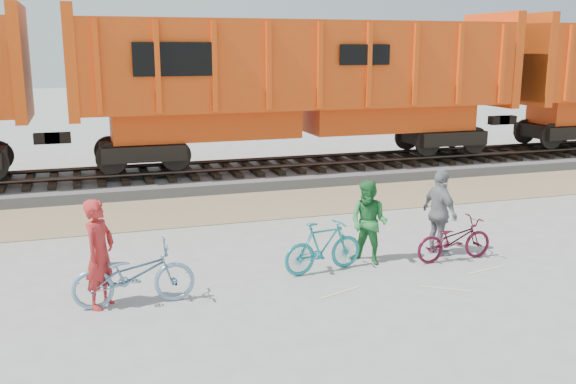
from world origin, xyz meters
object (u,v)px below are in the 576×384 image
object	(u,v)px
bicycle_teal	(323,247)
person_man	(369,222)
hopper_car_center	(302,82)
person_solo	(100,254)
bicycle_maroon	(454,239)
bicycle_blue	(134,275)
person_woman	(440,213)

from	to	relation	value
bicycle_teal	person_man	distance (m)	1.07
hopper_car_center	person_solo	world-z (taller)	hopper_car_center
bicycle_maroon	person_solo	bearing A→B (deg)	90.40
hopper_car_center	person_solo	distance (m)	11.46
bicycle_blue	person_woman	bearing A→B (deg)	-81.95
hopper_car_center	bicycle_blue	world-z (taller)	hopper_car_center
bicycle_teal	hopper_car_center	bearing A→B (deg)	-26.32
hopper_car_center	bicycle_maroon	world-z (taller)	hopper_car_center
bicycle_blue	bicycle_maroon	bearing A→B (deg)	-85.80
hopper_car_center	person_woman	bearing A→B (deg)	-90.48
person_solo	bicycle_teal	bearing A→B (deg)	-50.62
person_man	bicycle_teal	bearing A→B (deg)	-118.51
hopper_car_center	person_man	world-z (taller)	hopper_car_center
bicycle_maroon	person_man	size ratio (longest dim) A/B	1.00
hopper_car_center	bicycle_teal	world-z (taller)	hopper_car_center
bicycle_maroon	person_solo	xyz separation A→B (m)	(-6.59, -0.25, 0.46)
person_man	person_woman	world-z (taller)	person_woman
bicycle_maroon	bicycle_blue	bearing A→B (deg)	91.52
bicycle_blue	person_solo	size ratio (longest dim) A/B	1.10
bicycle_teal	person_man	bearing A→B (deg)	-88.33
person_solo	person_man	size ratio (longest dim) A/B	1.09
bicycle_teal	person_woman	bearing A→B (deg)	-94.68
bicycle_blue	person_man	distance (m)	4.51
bicycle_blue	bicycle_teal	distance (m)	3.48
bicycle_blue	person_woman	world-z (taller)	person_woman
bicycle_maroon	person_man	xyz separation A→B (m)	(-1.64, 0.38, 0.38)
bicycle_teal	person_woman	distance (m)	2.58
bicycle_teal	person_solo	xyz separation A→B (m)	(-3.94, -0.43, 0.40)
bicycle_teal	person_woman	world-z (taller)	person_woman
person_man	bicycle_maroon	bearing A→B (deg)	37.17
person_man	person_woman	xyz separation A→B (m)	(1.54, 0.02, 0.06)
bicycle_blue	hopper_car_center	bearing A→B (deg)	-32.28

